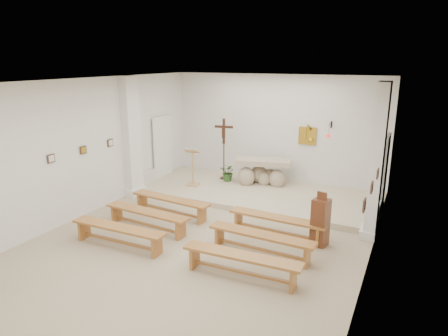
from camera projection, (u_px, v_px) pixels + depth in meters
The scene contains 29 objects.
ground at pixel (200, 242), 8.91m from camera, with size 7.00×10.00×0.00m, color tan.
wall_left at pixel (77, 150), 9.93m from camera, with size 0.02×10.00×3.50m, color silver.
wall_right at pixel (372, 189), 6.97m from camera, with size 0.02×10.00×3.50m, color silver.
wall_back at pixel (276, 130), 12.77m from camera, with size 7.00×0.02×3.50m, color silver.
ceiling at pixel (197, 83), 7.99m from camera, with size 7.00×10.00×0.02m, color silver.
sanctuary_platform at pixel (257, 193), 11.92m from camera, with size 6.98×3.00×0.15m, color #B6A78C.
pilaster_left at pixel (132, 137), 11.61m from camera, with size 0.26×0.55×3.50m, color white.
pilaster_right at pixel (377, 163), 8.75m from camera, with size 0.26×0.55×3.50m, color white.
gold_wall_relief at pixel (307, 136), 12.33m from camera, with size 0.55×0.04×0.55m, color gold.
sanctuary_lamp at pixel (329, 134), 11.77m from camera, with size 0.11×0.36×0.44m.
station_frame_left_front at pixel (51, 158), 9.24m from camera, with size 0.03×0.20×0.20m, color #442C1D.
station_frame_left_mid at pixel (83, 150), 10.11m from camera, with size 0.03×0.20×0.20m, color #442C1D.
station_frame_left_rear at pixel (110, 143), 10.97m from camera, with size 0.03×0.20×0.20m, color #442C1D.
station_frame_right_front at pixel (364, 205), 6.29m from camera, with size 0.03×0.20×0.20m, color #442C1D.
station_frame_right_mid at pixel (372, 187), 7.16m from camera, with size 0.03×0.20×0.20m, color #442C1D.
station_frame_right_rear at pixel (378, 174), 8.02m from camera, with size 0.03×0.20×0.20m, color #442C1D.
radiator_left at pixel (147, 179), 12.64m from camera, with size 0.10×0.85×0.52m, color silver.
radiator_right at pixel (376, 215), 9.72m from camera, with size 0.10×0.85×0.52m, color silver.
altar at pixel (262, 173), 12.47m from camera, with size 1.80×1.04×0.88m.
lectern at pixel (193, 167), 12.26m from camera, with size 0.49×0.44×1.20m.
crucifix_stand at pixel (224, 144), 12.81m from camera, with size 0.60×0.26×1.98m.
potted_plant at pixel (228, 172), 12.79m from camera, with size 0.51×0.44×0.57m, color #295020.
donation_pedestal at pixel (320, 222), 8.63m from camera, with size 0.39×0.39×1.23m.
bench_left_front at pixel (170, 202), 10.33m from camera, with size 2.30×0.57×0.48m.
bench_right_front at pixel (277, 222), 9.10m from camera, with size 2.29×0.47×0.48m.
bench_left_second at pixel (147, 215), 9.46m from camera, with size 2.30×0.52×0.48m.
bench_right_second at pixel (261, 239), 8.23m from camera, with size 2.29×0.45×0.48m.
bench_left_third at pixel (118, 231), 8.59m from camera, with size 2.28×0.40×0.48m.
bench_right_third at pixel (242, 260), 7.36m from camera, with size 2.29×0.44×0.48m.
Camera 1 is at (4.08, -7.08, 3.95)m, focal length 32.00 mm.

